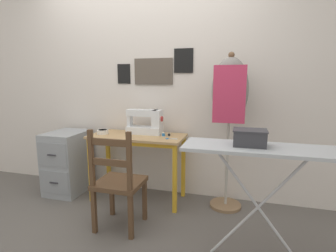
{
  "coord_description": "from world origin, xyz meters",
  "views": [
    {
      "loc": [
        1.06,
        -2.32,
        1.31
      ],
      "look_at": [
        0.35,
        0.21,
        0.84
      ],
      "focal_mm": 28.0,
      "sensor_mm": 36.0,
      "label": 1
    }
  ],
  "objects_px": {
    "scissors": "(170,139)",
    "thread_spool_near_machine": "(163,134)",
    "fabric_bowl": "(103,132)",
    "ironing_board": "(261,154)",
    "sewing_machine": "(146,123)",
    "storage_box": "(250,138)",
    "dress_form": "(230,97)",
    "filing_cabinet": "(68,162)",
    "wooden_chair": "(118,183)",
    "thread_spool_mid_table": "(169,135)"
  },
  "relations": [
    {
      "from": "sewing_machine",
      "to": "wooden_chair",
      "type": "xyz_separation_m",
      "value": [
        -0.01,
        -0.69,
        -0.42
      ]
    },
    {
      "from": "ironing_board",
      "to": "thread_spool_near_machine",
      "type": "bearing_deg",
      "value": 141.33
    },
    {
      "from": "fabric_bowl",
      "to": "filing_cabinet",
      "type": "height_order",
      "value": "fabric_bowl"
    },
    {
      "from": "filing_cabinet",
      "to": "dress_form",
      "type": "relative_size",
      "value": 0.46
    },
    {
      "from": "ironing_board",
      "to": "storage_box",
      "type": "height_order",
      "value": "storage_box"
    },
    {
      "from": "scissors",
      "to": "sewing_machine",
      "type": "bearing_deg",
      "value": 150.85
    },
    {
      "from": "sewing_machine",
      "to": "wooden_chair",
      "type": "bearing_deg",
      "value": -90.96
    },
    {
      "from": "scissors",
      "to": "ironing_board",
      "type": "distance_m",
      "value": 1.05
    },
    {
      "from": "filing_cabinet",
      "to": "sewing_machine",
      "type": "bearing_deg",
      "value": 7.95
    },
    {
      "from": "fabric_bowl",
      "to": "thread_spool_near_machine",
      "type": "relative_size",
      "value": 3.04
    },
    {
      "from": "sewing_machine",
      "to": "scissors",
      "type": "distance_m",
      "value": 0.38
    },
    {
      "from": "scissors",
      "to": "dress_form",
      "type": "distance_m",
      "value": 0.72
    },
    {
      "from": "scissors",
      "to": "thread_spool_mid_table",
      "type": "bearing_deg",
      "value": 107.67
    },
    {
      "from": "fabric_bowl",
      "to": "thread_spool_mid_table",
      "type": "bearing_deg",
      "value": 5.96
    },
    {
      "from": "scissors",
      "to": "thread_spool_near_machine",
      "type": "height_order",
      "value": "thread_spool_near_machine"
    },
    {
      "from": "sewing_machine",
      "to": "storage_box",
      "type": "xyz_separation_m",
      "value": [
        1.06,
        -0.79,
        0.07
      ]
    },
    {
      "from": "wooden_chair",
      "to": "ironing_board",
      "type": "relative_size",
      "value": 0.85
    },
    {
      "from": "thread_spool_mid_table",
      "to": "dress_form",
      "type": "relative_size",
      "value": 0.02
    },
    {
      "from": "thread_spool_mid_table",
      "to": "wooden_chair",
      "type": "bearing_deg",
      "value": -114.33
    },
    {
      "from": "thread_spool_near_machine",
      "to": "wooden_chair",
      "type": "xyz_separation_m",
      "value": [
        -0.23,
        -0.62,
        -0.32
      ]
    },
    {
      "from": "sewing_machine",
      "to": "ironing_board",
      "type": "bearing_deg",
      "value": -35.37
    },
    {
      "from": "wooden_chair",
      "to": "storage_box",
      "type": "relative_size",
      "value": 4.01
    },
    {
      "from": "wooden_chair",
      "to": "ironing_board",
      "type": "xyz_separation_m",
      "value": [
        1.15,
        -0.12,
        0.38
      ]
    },
    {
      "from": "fabric_bowl",
      "to": "scissors",
      "type": "relative_size",
      "value": 1.01
    },
    {
      "from": "thread_spool_mid_table",
      "to": "dress_form",
      "type": "bearing_deg",
      "value": 2.73
    },
    {
      "from": "thread_spool_near_machine",
      "to": "ironing_board",
      "type": "height_order",
      "value": "ironing_board"
    },
    {
      "from": "scissors",
      "to": "ironing_board",
      "type": "height_order",
      "value": "ironing_board"
    },
    {
      "from": "wooden_chair",
      "to": "filing_cabinet",
      "type": "height_order",
      "value": "wooden_chair"
    },
    {
      "from": "wooden_chair",
      "to": "filing_cabinet",
      "type": "xyz_separation_m",
      "value": [
        -0.93,
        0.56,
        -0.07
      ]
    },
    {
      "from": "fabric_bowl",
      "to": "ironing_board",
      "type": "distance_m",
      "value": 1.74
    },
    {
      "from": "sewing_machine",
      "to": "fabric_bowl",
      "type": "bearing_deg",
      "value": -163.98
    },
    {
      "from": "thread_spool_mid_table",
      "to": "ironing_board",
      "type": "distance_m",
      "value": 1.15
    },
    {
      "from": "ironing_board",
      "to": "thread_spool_mid_table",
      "type": "bearing_deg",
      "value": 138.96
    },
    {
      "from": "sewing_machine",
      "to": "scissors",
      "type": "bearing_deg",
      "value": -29.15
    },
    {
      "from": "fabric_bowl",
      "to": "dress_form",
      "type": "xyz_separation_m",
      "value": [
        1.34,
        0.11,
        0.39
      ]
    },
    {
      "from": "thread_spool_near_machine",
      "to": "storage_box",
      "type": "height_order",
      "value": "storage_box"
    },
    {
      "from": "fabric_bowl",
      "to": "ironing_board",
      "type": "xyz_separation_m",
      "value": [
        1.6,
        -0.68,
        0.06
      ]
    },
    {
      "from": "fabric_bowl",
      "to": "thread_spool_near_machine",
      "type": "height_order",
      "value": "fabric_bowl"
    },
    {
      "from": "sewing_machine",
      "to": "dress_form",
      "type": "relative_size",
      "value": 0.25
    },
    {
      "from": "filing_cabinet",
      "to": "dress_form",
      "type": "bearing_deg",
      "value": 3.29
    },
    {
      "from": "fabric_bowl",
      "to": "dress_form",
      "type": "height_order",
      "value": "dress_form"
    },
    {
      "from": "filing_cabinet",
      "to": "ironing_board",
      "type": "distance_m",
      "value": 2.23
    },
    {
      "from": "fabric_bowl",
      "to": "filing_cabinet",
      "type": "bearing_deg",
      "value": 179.86
    },
    {
      "from": "scissors",
      "to": "thread_spool_mid_table",
      "type": "distance_m",
      "value": 0.12
    },
    {
      "from": "wooden_chair",
      "to": "filing_cabinet",
      "type": "bearing_deg",
      "value": 149.03
    },
    {
      "from": "scissors",
      "to": "wooden_chair",
      "type": "xyz_separation_m",
      "value": [
        -0.32,
        -0.51,
        -0.3
      ]
    },
    {
      "from": "fabric_bowl",
      "to": "scissors",
      "type": "height_order",
      "value": "fabric_bowl"
    },
    {
      "from": "fabric_bowl",
      "to": "filing_cabinet",
      "type": "distance_m",
      "value": 0.62
    },
    {
      "from": "fabric_bowl",
      "to": "storage_box",
      "type": "height_order",
      "value": "storage_box"
    },
    {
      "from": "thread_spool_mid_table",
      "to": "wooden_chair",
      "type": "height_order",
      "value": "wooden_chair"
    }
  ]
}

